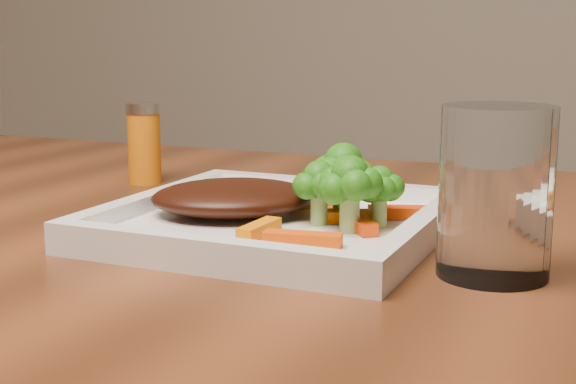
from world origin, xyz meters
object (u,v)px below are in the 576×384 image
at_px(spice_shaker, 144,143).
at_px(drinking_glass, 496,192).
at_px(plate, 277,227).
at_px(steak, 234,197).

relative_size(spice_shaker, drinking_glass, 0.77).
bearing_deg(spice_shaker, drinking_glass, -25.68).
bearing_deg(plate, drinking_glass, -14.66).
xyz_separation_m(steak, drinking_glass, (0.23, -0.05, 0.03)).
height_order(steak, spice_shaker, spice_shaker).
distance_m(steak, drinking_glass, 0.24).
bearing_deg(spice_shaker, plate, -33.23).
relative_size(plate, spice_shaker, 2.93).
distance_m(plate, steak, 0.05).
height_order(steak, drinking_glass, drinking_glass).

